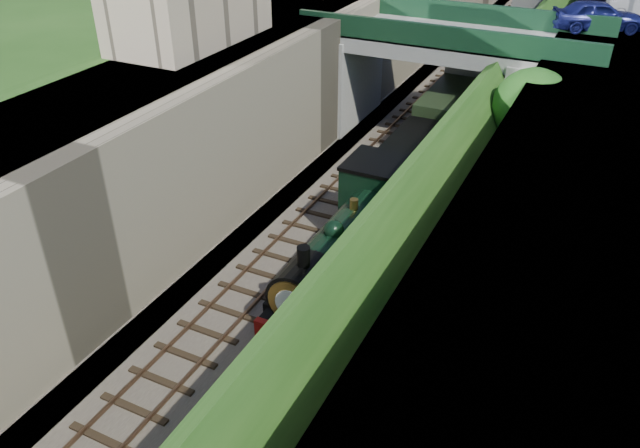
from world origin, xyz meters
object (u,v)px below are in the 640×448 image
(road_bridge, at_px, (459,73))
(tree, at_px, (534,110))
(car_blue, at_px, (598,15))
(locomotive, at_px, (351,242))
(tender, at_px, (413,171))

(road_bridge, relative_size, tree, 2.42)
(car_blue, relative_size, locomotive, 0.47)
(car_blue, bearing_deg, road_bridge, 98.89)
(locomotive, distance_m, tender, 7.37)
(locomotive, bearing_deg, road_bridge, 90.95)
(road_bridge, height_order, locomotive, road_bridge)
(road_bridge, xyz_separation_m, tender, (0.26, -8.06, -2.46))
(road_bridge, relative_size, locomotive, 1.56)
(car_blue, distance_m, locomotive, 20.75)
(tree, relative_size, tender, 1.10)
(tree, bearing_deg, locomotive, -115.51)
(tree, xyz_separation_m, locomotive, (-4.71, -9.88, -2.75))
(tree, height_order, tender, tree)
(tender, bearing_deg, car_blue, 62.82)
(road_bridge, distance_m, car_blue, 7.93)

